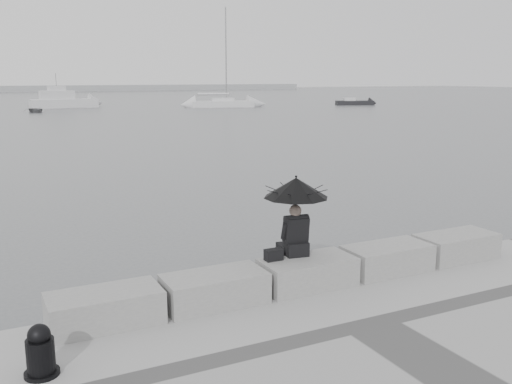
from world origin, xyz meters
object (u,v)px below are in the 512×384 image
seated_person (296,199)px  sailboat_right (223,103)px  dinghy (36,110)px  mooring_bollard (41,354)px  motor_cruiser (64,101)px  small_motorboat (355,103)px

seated_person → sailboat_right: sailboat_right is taller
seated_person → dinghy: seated_person is taller
seated_person → mooring_bollard: bearing=-153.6°
sailboat_right → dinghy: 23.50m
sailboat_right → motor_cruiser: size_ratio=1.53×
sailboat_right → mooring_bollard: bearing=-100.4°
sailboat_right → motor_cruiser: bearing=172.1°
small_motorboat → dinghy: (-42.66, 2.27, -0.05)m
mooring_bollard → sailboat_right: bearing=64.9°
small_motorboat → dinghy: small_motorboat is taller
small_motorboat → motor_cruiser: bearing=-173.9°
mooring_bollard → seated_person: bearing=17.5°
mooring_bollard → motor_cruiser: size_ratio=0.08×
dinghy → small_motorboat: bearing=-14.1°
mooring_bollard → small_motorboat: mooring_bollard is taller
seated_person → dinghy: bearing=97.0°
sailboat_right → dinghy: bearing=-163.3°
mooring_bollard → small_motorboat: size_ratio=0.12×
motor_cruiser → mooring_bollard: bearing=-101.8°
mooring_bollard → dinghy: size_ratio=0.20×
motor_cruiser → small_motorboat: motor_cruiser is taller
sailboat_right → small_motorboat: 19.44m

